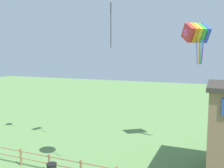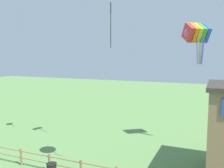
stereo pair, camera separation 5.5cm
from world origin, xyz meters
TOP-DOWN VIEW (x-y plane):
  - kite_rainbow_parafoil at (4.39, 14.28)m, footprint 2.50×2.40m

SIDE VIEW (x-z plane):
  - kite_rainbow_parafoil at x=4.39m, z-range 7.28..10.40m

